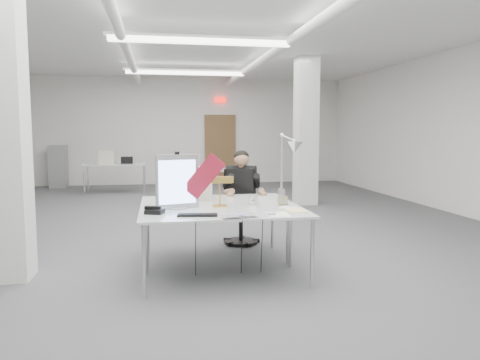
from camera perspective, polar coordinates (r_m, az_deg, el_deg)
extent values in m
cube|color=#4A4B4D|center=(7.55, -4.52, -6.40)|extent=(10.00, 14.00, 0.02)
cube|color=white|center=(7.55, -4.73, 18.22)|extent=(10.00, 14.00, 0.02)
cube|color=white|center=(14.37, -7.25, 5.91)|extent=(10.00, 0.02, 3.20)
cube|color=white|center=(5.58, -26.85, 5.26)|extent=(0.45, 0.45, 3.20)
cube|color=white|center=(10.35, 8.04, 5.89)|extent=(0.45, 0.45, 3.20)
cube|color=brown|center=(14.42, -2.43, 3.77)|extent=(0.95, 0.08, 2.10)
cube|color=red|center=(14.40, -2.43, 9.74)|extent=(0.32, 0.06, 0.16)
cylinder|color=silver|center=(7.50, -14.29, 16.67)|extent=(0.16, 13.60, 0.16)
cylinder|color=silver|center=(7.76, 6.07, 16.43)|extent=(0.16, 13.60, 0.16)
cube|color=white|center=(7.50, -4.71, 16.51)|extent=(2.80, 0.14, 0.08)
cube|color=white|center=(11.45, -6.60, 12.84)|extent=(2.80, 0.14, 0.08)
cube|color=silver|center=(4.97, -1.83, -4.05)|extent=(1.80, 0.90, 0.02)
cube|color=silver|center=(5.85, -3.08, -2.53)|extent=(1.80, 0.90, 0.02)
cube|color=silver|center=(10.42, -5.03, 1.20)|extent=(1.60, 0.80, 0.02)
cube|color=silver|center=(12.62, -14.99, 1.86)|extent=(1.60, 0.80, 0.02)
cube|color=gray|center=(14.31, -21.27, 1.55)|extent=(0.45, 0.55, 1.20)
cube|color=#AEAFB3|center=(5.17, -7.64, -0.21)|extent=(0.48, 0.18, 0.60)
cube|color=maroon|center=(5.15, -4.39, 0.47)|extent=(0.48, 0.12, 0.52)
cube|color=black|center=(4.75, -5.21, -4.27)|extent=(0.42, 0.20, 0.02)
imported|color=#A9AAAE|center=(4.59, 0.14, -4.56)|extent=(0.40, 0.30, 0.03)
ellipsoid|color=#B0B1B5|center=(4.78, 3.89, -4.09)|extent=(0.11, 0.09, 0.04)
cube|color=black|center=(4.94, -10.35, -3.80)|extent=(0.22, 0.21, 0.04)
cube|color=tan|center=(5.16, -9.02, -3.05)|extent=(0.13, 0.07, 0.10)
cube|color=tan|center=(5.43, 5.25, -2.54)|extent=(0.13, 0.06, 0.10)
cylinder|color=#BABABF|center=(5.43, 1.56, -2.52)|extent=(0.11, 0.05, 0.11)
cube|color=white|center=(4.81, 4.73, -4.21)|extent=(0.23, 0.32, 0.01)
cube|color=#FADF95|center=(5.07, 6.86, -3.69)|extent=(0.20, 0.28, 0.01)
cube|color=white|center=(5.25, 5.87, -3.36)|extent=(0.23, 0.22, 0.01)
cube|color=beige|center=(5.88, -5.67, -0.41)|extent=(0.43, 0.41, 0.40)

